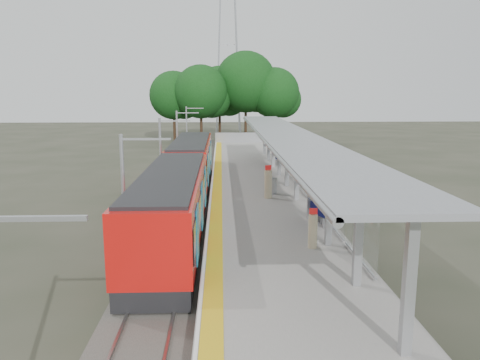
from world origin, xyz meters
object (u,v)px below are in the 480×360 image
litter_bin (273,186)px  info_pillar_far (268,184)px  bench_far (279,158)px  bench_near (322,214)px  train (184,178)px  bench_mid (320,210)px  info_pillar_near (313,231)px

litter_bin → info_pillar_far: bearing=-109.9°
info_pillar_far → bench_far: bearing=56.4°
bench_near → info_pillar_far: (-1.94, 5.62, 0.32)m
train → bench_near: 9.50m
train → bench_mid: 9.10m
train → info_pillar_near: (5.80, -9.80, -0.36)m
bench_far → litter_bin: size_ratio=1.78×
litter_bin → bench_far: bearing=81.1°
bench_mid → litter_bin: size_ratio=1.52×
train → info_pillar_near: size_ratio=17.19×
bench_far → info_pillar_far: bearing=-117.9°
train → bench_near: bearing=-43.6°
train → bench_near: size_ratio=18.63×
bench_mid → info_pillar_near: bearing=-128.0°
train → bench_far: bearing=58.4°
bench_mid → info_pillar_far: info_pillar_far is taller
info_pillar_far → litter_bin: info_pillar_far is taller
info_pillar_far → info_pillar_near: bearing=-108.0°
train → litter_bin: 5.35m
bench_near → bench_far: 18.09m
info_pillar_far → litter_bin: bearing=46.5°
bench_mid → bench_far: bench_far is taller
litter_bin → info_pillar_near: bearing=-87.3°
train → bench_far: size_ratio=16.05×
info_pillar_near → litter_bin: 9.99m
bench_near → info_pillar_near: bearing=-132.7°
bench_near → litter_bin: bearing=78.3°
bench_near → litter_bin: bench_near is taller
bench_far → info_pillar_near: info_pillar_near is taller
bench_mid → info_pillar_near: size_ratio=0.91×
bench_far → litter_bin: 11.50m
info_pillar_near → litter_bin: size_ratio=1.66×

